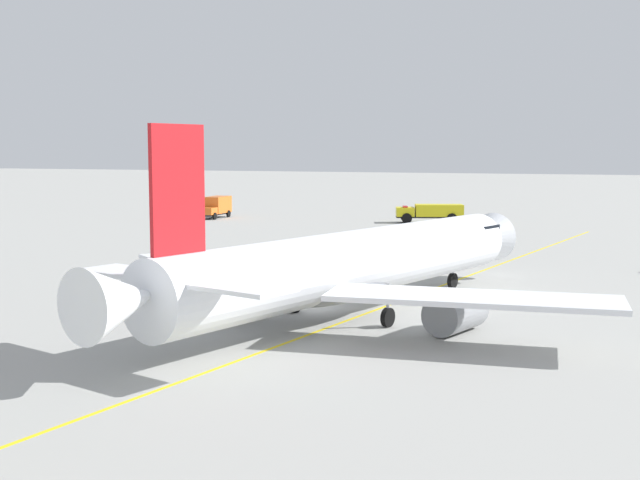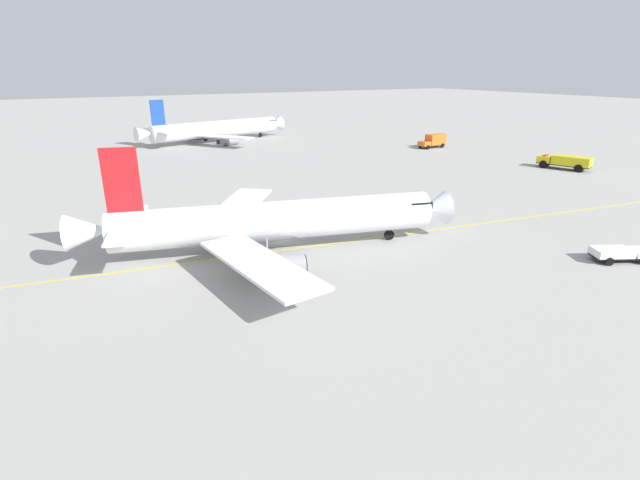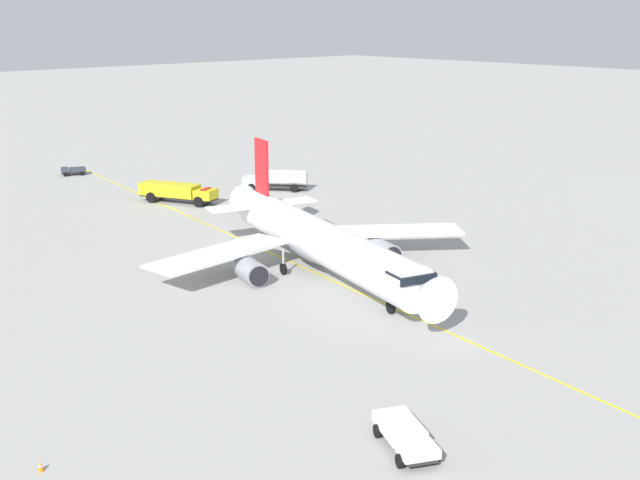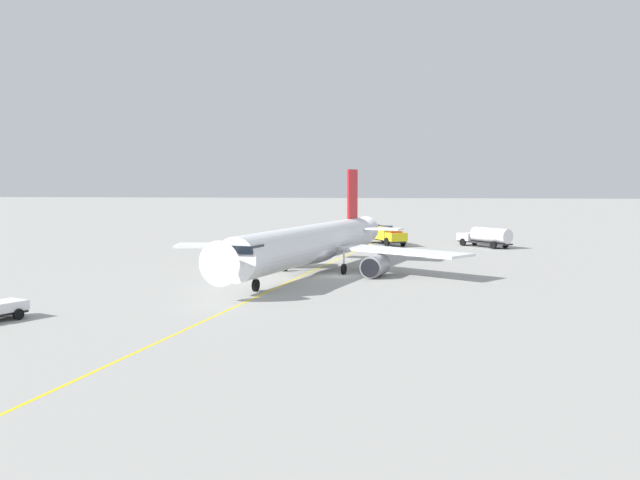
# 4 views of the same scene
# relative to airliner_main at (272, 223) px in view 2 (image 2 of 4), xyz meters

# --- Properties ---
(ground_plane) EXTENTS (600.00, 600.00, 0.00)m
(ground_plane) POSITION_rel_airliner_main_xyz_m (-1.47, -2.82, -2.98)
(ground_plane) COLOR #9E9E99
(airliner_main) EXTENTS (38.03, 32.62, 11.08)m
(airliner_main) POSITION_rel_airliner_main_xyz_m (0.00, 0.00, 0.00)
(airliner_main) COLOR white
(airliner_main) RESTS_ON ground_plane
(airliner_secondary) EXTENTS (40.15, 32.07, 10.86)m
(airliner_secondary) POSITION_rel_airliner_main_xyz_m (-18.86, -76.68, -0.00)
(airliner_secondary) COLOR white
(airliner_secondary) RESTS_ON ground_plane
(fire_tender_truck) EXTENTS (5.70, 9.45, 2.50)m
(fire_tender_truck) POSITION_rel_airliner_main_xyz_m (-64.18, -11.30, -1.46)
(fire_tender_truck) COLOR #232326
(fire_tender_truck) RESTS_ON ground_plane
(catering_truck_truck) EXTENTS (7.19, 3.07, 3.10)m
(catering_truck_truck) POSITION_rel_airliner_main_xyz_m (-60.50, -42.52, -1.33)
(catering_truck_truck) COLOR #232326
(catering_truck_truck) RESTS_ON ground_plane
(pushback_tug_truck) EXTENTS (5.73, 4.27, 1.30)m
(pushback_tug_truck) POSITION_rel_airliner_main_xyz_m (-28.02, 19.33, -2.18)
(pushback_tug_truck) COLOR #232326
(pushback_tug_truck) RESTS_ON ground_plane
(taxiway_centreline) EXTENTS (125.49, 19.70, 0.01)m
(taxiway_centreline) POSITION_rel_airliner_main_xyz_m (3.43, -0.13, -2.98)
(taxiway_centreline) COLOR yellow
(taxiway_centreline) RESTS_ON ground_plane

